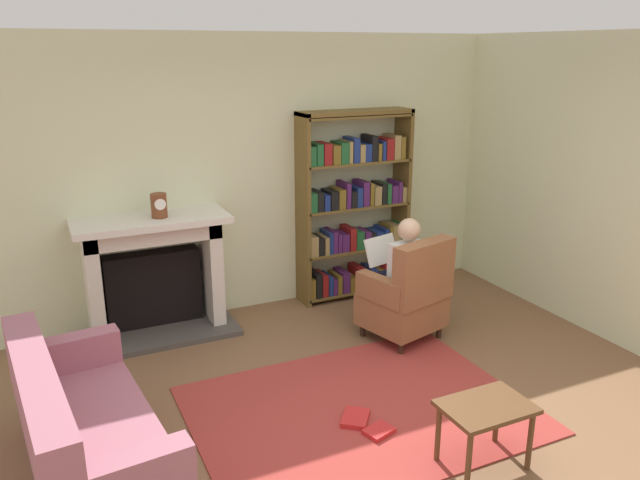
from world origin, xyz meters
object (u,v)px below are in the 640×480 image
object	(u,v)px
bookshelf	(354,209)
seated_reader	(399,272)
mantel_clock	(159,206)
side_table	(486,414)
fireplace	(154,272)
sofa_floral	(84,438)
armchair_reading	(408,296)

from	to	relation	value
bookshelf	seated_reader	bearing A→B (deg)	-95.84
mantel_clock	side_table	bearing A→B (deg)	-63.33
side_table	bookshelf	bearing A→B (deg)	77.86
fireplace	bookshelf	bearing A→B (deg)	0.96
mantel_clock	bookshelf	xyz separation A→B (m)	(2.02, 0.13, -0.28)
sofa_floral	side_table	world-z (taller)	sofa_floral
fireplace	seated_reader	world-z (taller)	seated_reader
bookshelf	sofa_floral	world-z (taller)	bookshelf
bookshelf	side_table	distance (m)	3.03
armchair_reading	sofa_floral	distance (m)	2.96
bookshelf	armchair_reading	distance (m)	1.29
bookshelf	armchair_reading	world-z (taller)	bookshelf
fireplace	side_table	bearing A→B (deg)	-62.94
seated_reader	side_table	bearing A→B (deg)	59.51
sofa_floral	armchair_reading	bearing A→B (deg)	-78.81
fireplace	seated_reader	distance (m)	2.24
sofa_floral	seated_reader	bearing A→B (deg)	-76.54
seated_reader	side_table	distance (m)	1.94
seated_reader	armchair_reading	bearing A→B (deg)	90.00
sofa_floral	side_table	size ratio (longest dim) A/B	3.15
bookshelf	sofa_floral	size ratio (longest dim) A/B	1.11
side_table	sofa_floral	bearing A→B (deg)	158.84
mantel_clock	bookshelf	distance (m)	2.04
mantel_clock	sofa_floral	distance (m)	2.28
fireplace	sofa_floral	world-z (taller)	fireplace
sofa_floral	side_table	xyz separation A→B (m)	(2.29, -0.89, 0.05)
fireplace	bookshelf	distance (m)	2.13
side_table	seated_reader	bearing A→B (deg)	74.36
armchair_reading	seated_reader	world-z (taller)	seated_reader
armchair_reading	bookshelf	bearing A→B (deg)	-108.67
armchair_reading	sofa_floral	xyz separation A→B (m)	(-2.84, -0.85, -0.10)
sofa_floral	fireplace	bearing A→B (deg)	-27.85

